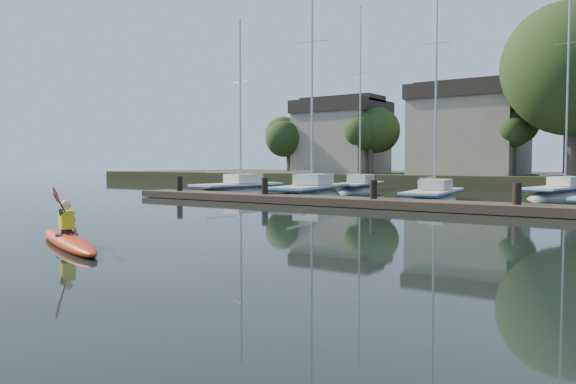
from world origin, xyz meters
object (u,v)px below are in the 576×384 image
Objects in this scene: sailboat_1 at (310,201)px; kayak at (68,238)px; sailboat_0 at (238,197)px; sailboat_6 at (563,199)px; sailboat_2 at (433,205)px; sailboat_5 at (359,193)px; dock at (440,206)px.

kayak is at bearing -84.85° from sailboat_1.
kayak is 22.67m from sailboat_0.
sailboat_6 is (11.75, 9.14, 0.03)m from sailboat_1.
sailboat_0 is 0.90× the size of sailboat_2.
sailboat_0 is 0.88× the size of sailboat_5.
sailboat_2 is (12.82, 0.07, 0.03)m from sailboat_0.
sailboat_1 is at bearing 153.67° from dock.
sailboat_6 reaches higher than sailboat_2.
dock is 15.85m from sailboat_0.
dock is at bearing -61.62° from sailboat_5.
dock is 2.23× the size of sailboat_1.
sailboat_0 is 0.81× the size of sailboat_6.
sailboat_1 is 1.11× the size of sailboat_2.
sailboat_2 is 0.90× the size of sailboat_6.
sailboat_0 is 19.52m from sailboat_6.
sailboat_5 reaches higher than sailboat_0.
dock is 5.65m from sailboat_2.
sailboat_2 is 0.98× the size of sailboat_5.
sailboat_5 is at bearing 86.86° from sailboat_1.
sailboat_5 reaches higher than dock.
sailboat_2 reaches higher than sailboat_0.
kayak is 0.34× the size of sailboat_2.
sailboat_2 is (-2.17, 5.21, -0.38)m from dock.
sailboat_6 is (17.55, 8.55, 0.03)m from sailboat_0.
dock is at bearing -88.75° from sailboat_6.
dock is (3.82, 14.59, 0.02)m from kayak.
dock is 16.18m from sailboat_5.
sailboat_0 reaches higher than kayak.
sailboat_2 is at bearing -53.09° from sailboat_5.
sailboat_6 is (4.73, 8.48, -0.01)m from sailboat_2.
sailboat_1 reaches higher than dock.
sailboat_6 reaches higher than kayak.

